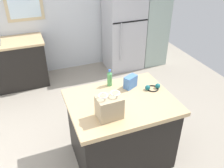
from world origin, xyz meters
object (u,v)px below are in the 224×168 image
small_box (130,82)px  bottle (110,78)px  refrigerator (124,27)px  ear_defenders (153,87)px  tall_cabinet (153,13)px  kitchen_island (121,130)px  shopping_bag (109,107)px

small_box → bottle: 0.26m
refrigerator → small_box: size_ratio=10.58×
small_box → ear_defenders: small_box is taller
tall_cabinet → small_box: 2.67m
refrigerator → tall_cabinet: (0.68, 0.00, 0.24)m
refrigerator → kitchen_island: bearing=-114.3°
shopping_bag → ear_defenders: (0.69, 0.30, -0.10)m
kitchen_island → tall_cabinet: (1.76, 2.40, 0.68)m
tall_cabinet → ear_defenders: (-1.31, -2.32, -0.21)m
refrigerator → ear_defenders: (-0.63, -2.31, 0.03)m
bottle → ear_defenders: 0.54m
shopping_bag → ear_defenders: bearing=23.8°
shopping_bag → bottle: (0.22, 0.58, -0.02)m
kitchen_island → ear_defenders: ear_defenders is taller
kitchen_island → refrigerator: size_ratio=0.68×
kitchen_island → bottle: size_ratio=5.45×
refrigerator → tall_cabinet: size_ratio=0.79×
kitchen_island → bottle: bearing=91.3°
shopping_bag → small_box: 0.63m
bottle → refrigerator: bearing=61.8°
tall_cabinet → ear_defenders: 2.67m
refrigerator → ear_defenders: refrigerator is taller
ear_defenders → bottle: bearing=149.3°
tall_cabinet → kitchen_island: bearing=-126.3°
bottle → ear_defenders: bearing=-30.7°
shopping_bag → ear_defenders: size_ratio=1.44×
tall_cabinet → shopping_bag: 3.29m
shopping_bag → bottle: 0.62m
refrigerator → small_box: bearing=-111.7°
tall_cabinet → bottle: bearing=-130.9°
shopping_bag → kitchen_island: bearing=43.4°
small_box → tall_cabinet: bearing=54.6°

